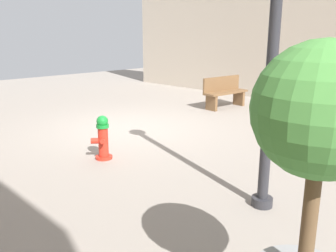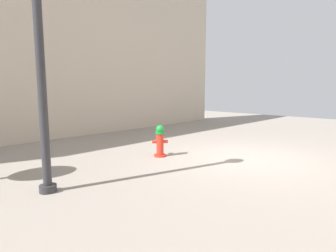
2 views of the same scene
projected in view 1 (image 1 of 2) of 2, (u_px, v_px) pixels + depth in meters
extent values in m
plane|color=gray|center=(129.00, 129.00, 8.61)|extent=(23.40, 23.40, 0.00)
cylinder|color=red|center=(104.00, 157.00, 6.54)|extent=(0.31, 0.31, 0.05)
cylinder|color=red|center=(103.00, 142.00, 6.46)|extent=(0.18, 0.18, 0.54)
cylinder|color=#198C33|center=(103.00, 126.00, 6.39)|extent=(0.23, 0.23, 0.06)
sphere|color=#198C33|center=(102.00, 121.00, 6.36)|extent=(0.21, 0.21, 0.21)
cylinder|color=red|center=(102.00, 141.00, 6.31)|extent=(0.15, 0.15, 0.08)
cylinder|color=red|center=(104.00, 136.00, 6.58)|extent=(0.15, 0.15, 0.08)
cylinder|color=red|center=(95.00, 141.00, 6.44)|extent=(0.18, 0.17, 0.11)
cube|color=brown|center=(239.00, 98.00, 11.38)|extent=(0.13, 0.40, 0.45)
cube|color=brown|center=(211.00, 103.00, 10.59)|extent=(0.13, 0.40, 0.45)
cube|color=brown|center=(226.00, 92.00, 10.92)|extent=(1.62, 0.57, 0.06)
cube|color=brown|center=(222.00, 84.00, 11.00)|extent=(1.59, 0.19, 0.44)
cylinder|color=brown|center=(310.00, 215.00, 2.51)|extent=(0.11, 0.11, 0.96)
sphere|color=#4C9342|center=(322.00, 110.00, 2.32)|extent=(0.93, 0.93, 0.93)
cylinder|color=#2D2D33|center=(262.00, 201.00, 4.74)|extent=(0.28, 0.28, 0.12)
cylinder|color=#2D2D33|center=(273.00, 46.00, 4.23)|extent=(0.14, 0.14, 3.92)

